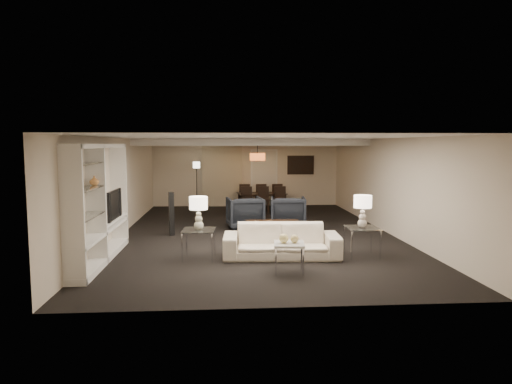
{
  "coord_description": "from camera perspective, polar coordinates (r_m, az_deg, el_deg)",
  "views": [
    {
      "loc": [
        -0.84,
        -11.81,
        2.34
      ],
      "look_at": [
        0.0,
        0.0,
        1.1
      ],
      "focal_mm": 32.0,
      "sensor_mm": 36.0,
      "label": 1
    }
  ],
  "objects": [
    {
      "name": "floor",
      "position": [
        12.07,
        0.0,
        -5.2
      ],
      "size": [
        11.0,
        11.0,
        0.0
      ],
      "primitive_type": "plane",
      "color": "black",
      "rests_on": "ground"
    },
    {
      "name": "ceiling",
      "position": [
        11.84,
        0.0,
        6.75
      ],
      "size": [
        7.0,
        11.0,
        0.02
      ],
      "primitive_type": "cube",
      "color": "silver",
      "rests_on": "ground"
    },
    {
      "name": "wall_back",
      "position": [
        17.36,
        -1.29,
        2.39
      ],
      "size": [
        7.0,
        0.02,
        2.5
      ],
      "primitive_type": "cube",
      "color": "beige",
      "rests_on": "ground"
    },
    {
      "name": "wall_front",
      "position": [
        6.46,
        3.48,
        -3.77
      ],
      "size": [
        7.0,
        0.02,
        2.5
      ],
      "primitive_type": "cube",
      "color": "beige",
      "rests_on": "ground"
    },
    {
      "name": "wall_left",
      "position": [
        12.15,
        -16.7,
        0.58
      ],
      "size": [
        0.02,
        11.0,
        2.5
      ],
      "primitive_type": "cube",
      "color": "beige",
      "rests_on": "ground"
    },
    {
      "name": "wall_right",
      "position": [
        12.63,
        16.05,
        0.79
      ],
      "size": [
        0.02,
        11.0,
        2.5
      ],
      "primitive_type": "cube",
      "color": "beige",
      "rests_on": "ground"
    },
    {
      "name": "ceiling_soffit",
      "position": [
        15.33,
        -0.94,
        6.21
      ],
      "size": [
        7.0,
        4.0,
        0.2
      ],
      "primitive_type": "cube",
      "color": "silver",
      "rests_on": "ceiling"
    },
    {
      "name": "curtains",
      "position": [
        17.27,
        -4.27,
        2.18
      ],
      "size": [
        1.5,
        0.12,
        2.4
      ],
      "primitive_type": "cube",
      "color": "beige",
      "rests_on": "wall_back"
    },
    {
      "name": "door",
      "position": [
        17.39,
        1.02,
        1.73
      ],
      "size": [
        0.9,
        0.05,
        2.1
      ],
      "primitive_type": "cube",
      "color": "silver",
      "rests_on": "wall_back"
    },
    {
      "name": "painting",
      "position": [
        17.53,
        5.59,
        3.38
      ],
      "size": [
        0.95,
        0.04,
        0.65
      ],
      "primitive_type": "cube",
      "color": "#142D38",
      "rests_on": "wall_back"
    },
    {
      "name": "media_unit",
      "position": [
        9.6,
        -18.94,
        -1.32
      ],
      "size": [
        0.38,
        3.4,
        2.35
      ],
      "primitive_type": null,
      "color": "white",
      "rests_on": "wall_left"
    },
    {
      "name": "pendant_light",
      "position": [
        15.36,
        0.19,
        4.42
      ],
      "size": [
        0.52,
        0.52,
        0.24
      ],
      "primitive_type": "cylinder",
      "color": "#D8591E",
      "rests_on": "ceiling_soffit"
    },
    {
      "name": "sofa",
      "position": [
        9.51,
        3.2,
        -6.13
      ],
      "size": [
        2.44,
        1.07,
        0.7
      ],
      "primitive_type": "imported",
      "rotation": [
        0.0,
        0.0,
        -0.06
      ],
      "color": "beige",
      "rests_on": "floor"
    },
    {
      "name": "coffee_table",
      "position": [
        11.09,
        2.15,
        -4.97
      ],
      "size": [
        1.32,
        0.79,
        0.47
      ],
      "primitive_type": null,
      "rotation": [
        0.0,
        0.0,
        -0.02
      ],
      "color": "black",
      "rests_on": "floor"
    },
    {
      "name": "armchair_left",
      "position": [
        12.67,
        -1.38,
        -2.62
      ],
      "size": [
        1.07,
        1.09,
        0.89
      ],
      "primitive_type": "imported",
      "rotation": [
        0.0,
        0.0,
        3.27
      ],
      "color": "black",
      "rests_on": "floor"
    },
    {
      "name": "armchair_right",
      "position": [
        12.79,
        4.0,
        -2.56
      ],
      "size": [
        1.04,
        1.06,
        0.89
      ],
      "primitive_type": "imported",
      "rotation": [
        0.0,
        0.0,
        3.04
      ],
      "color": "black",
      "rests_on": "floor"
    },
    {
      "name": "side_table_left",
      "position": [
        9.45,
        -7.14,
        -6.5
      ],
      "size": [
        0.7,
        0.7,
        0.61
      ],
      "primitive_type": null,
      "rotation": [
        0.0,
        0.0,
        -0.07
      ],
      "color": "white",
      "rests_on": "floor"
    },
    {
      "name": "side_table_right",
      "position": [
        9.87,
        13.09,
        -6.08
      ],
      "size": [
        0.66,
        0.66,
        0.61
      ],
      "primitive_type": null,
      "rotation": [
        0.0,
        0.0,
        -0.0
      ],
      "color": "white",
      "rests_on": "floor"
    },
    {
      "name": "table_lamp_left",
      "position": [
        9.34,
        -7.2,
        -2.64
      ],
      "size": [
        0.4,
        0.4,
        0.68
      ],
      "primitive_type": null,
      "rotation": [
        0.0,
        0.0,
        0.09
      ],
      "color": "beige",
      "rests_on": "side_table_left"
    },
    {
      "name": "table_lamp_right",
      "position": [
        9.76,
        13.18,
        -2.37
      ],
      "size": [
        0.39,
        0.39,
        0.68
      ],
      "primitive_type": null,
      "rotation": [
        0.0,
        0.0,
        0.05
      ],
      "color": "beige",
      "rests_on": "side_table_right"
    },
    {
      "name": "marble_table",
      "position": [
        8.46,
        4.15,
        -8.19
      ],
      "size": [
        0.6,
        0.6,
        0.55
      ],
      "primitive_type": null,
      "rotation": [
        0.0,
        0.0,
        -0.11
      ],
      "color": "silver",
      "rests_on": "floor"
    },
    {
      "name": "gold_gourd_a",
      "position": [
        8.37,
        3.49,
        -5.81
      ],
      "size": [
        0.17,
        0.17,
        0.17
      ],
      "primitive_type": "sphere",
      "color": "#E9D47B",
      "rests_on": "marble_table"
    },
    {
      "name": "gold_gourd_b",
      "position": [
        8.4,
        4.84,
        -5.85
      ],
      "size": [
        0.15,
        0.15,
        0.15
      ],
      "primitive_type": "sphere",
      "color": "#E1C877",
      "rests_on": "marble_table"
    },
    {
      "name": "television",
      "position": [
        10.2,
        -17.88,
        -1.52
      ],
      "size": [
        1.08,
        0.14,
        0.62
      ],
      "primitive_type": "imported",
      "rotation": [
        0.0,
        0.0,
        1.57
      ],
      "color": "black",
      "rests_on": "media_unit"
    },
    {
      "name": "vase_blue",
      "position": [
        8.33,
        -21.3,
        -2.64
      ],
      "size": [
        0.18,
        0.18,
        0.19
      ],
      "primitive_type": "imported",
      "color": "#274EAB",
      "rests_on": "media_unit"
    },
    {
      "name": "vase_amber",
      "position": [
        9.24,
        -19.56,
        1.35
      ],
      "size": [
        0.17,
        0.17,
        0.18
      ],
      "primitive_type": "imported",
      "color": "#CE8744",
      "rests_on": "media_unit"
    },
    {
      "name": "floor_speaker",
      "position": [
        11.94,
        -10.52,
        -2.69
      ],
      "size": [
        0.16,
        0.16,
        1.12
      ],
      "primitive_type": "cube",
      "rotation": [
        0.0,
        0.0,
        0.33
      ],
      "color": "black",
      "rests_on": "floor"
    },
    {
      "name": "dining_table",
      "position": [
        16.36,
        0.75,
        -1.19
      ],
      "size": [
        1.81,
        1.17,
        0.6
      ],
      "primitive_type": "imported",
      "rotation": [
        0.0,
        0.0,
        0.14
      ],
      "color": "black",
      "rests_on": "floor"
    },
    {
      "name": "chair_nl",
      "position": [
        15.66,
        -1.24,
        -0.98
      ],
      "size": [
        0.45,
        0.45,
        0.88
      ],
      "primitive_type": null,
      "rotation": [
        0.0,
        0.0,
        -0.09
      ],
      "color": "black",
      "rests_on": "floor"
    },
    {
      "name": "chair_nm",
      "position": [
        15.7,
        0.95,
        -0.96
      ],
      "size": [
        0.42,
        0.42,
        0.88
      ],
      "primitive_type": null,
      "rotation": [
        0.0,
        0.0,
        -0.04
      ],
      "color": "black",
      "rests_on": "floor"
    },
    {
      "name": "chair_nr",
      "position": [
        15.76,
        3.12,
        -0.94
      ],
      "size": [
        0.42,
        0.42,
        0.88
      ],
      "primitive_type": null,
      "rotation": [
        0.0,
        0.0,
        0.03
      ],
      "color": "black",
      "rests_on": "floor"
    },
    {
      "name": "chair_fl",
      "position": [
        16.95,
        -1.46,
        -0.45
      ],
      "size": [
        0.41,
        0.41,
        0.88
      ],
      "primitive_type": null,
      "rotation": [
        0.0,
        0.0,
        3.14
      ],
      "color": "black",
      "rests_on": "floor"
    },
    {
      "name": "chair_fm",
      "position": [
        16.99,
        0.56,
        -0.43
      ],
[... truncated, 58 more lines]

